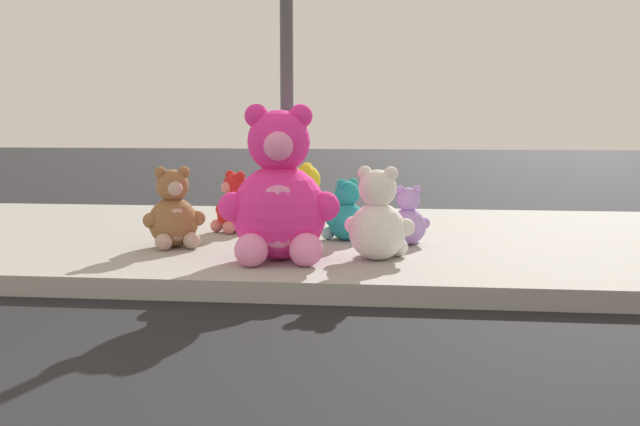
{
  "coord_description": "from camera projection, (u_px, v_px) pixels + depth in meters",
  "views": [
    {
      "loc": [
        2.03,
        -2.0,
        1.24
      ],
      "look_at": [
        1.37,
        3.6,
        0.55
      ],
      "focal_mm": 43.18,
      "sensor_mm": 36.0,
      "label": 1
    }
  ],
  "objects": [
    {
      "name": "plush_lavender",
      "position": [
        408.0,
        221.0,
        6.71
      ],
      "size": [
        0.4,
        0.36,
        0.52
      ],
      "color": "#B28CD8",
      "rests_on": "sidewalk"
    },
    {
      "name": "plush_teal",
      "position": [
        346.0,
        216.0,
        6.95
      ],
      "size": [
        0.4,
        0.39,
        0.56
      ],
      "color": "teal",
      "rests_on": "sidewalk"
    },
    {
      "name": "plush_red",
      "position": [
        234.0,
        208.0,
        7.45
      ],
      "size": [
        0.42,
        0.43,
        0.59
      ],
      "color": "red",
      "rests_on": "sidewalk"
    },
    {
      "name": "sidewalk",
      "position": [
        199.0,
        240.0,
        7.48
      ],
      "size": [
        28.0,
        4.4,
        0.15
      ],
      "primitive_type": "cube",
      "color": "#9E9B93",
      "rests_on": "ground_plane"
    },
    {
      "name": "plush_brown",
      "position": [
        174.0,
        215.0,
        6.56
      ],
      "size": [
        0.49,
        0.5,
        0.69
      ],
      "color": "olive",
      "rests_on": "sidewalk"
    },
    {
      "name": "plush_pink_large",
      "position": [
        279.0,
        198.0,
        5.92
      ],
      "size": [
        0.92,
        0.84,
        1.21
      ],
      "color": "#F22D93",
      "rests_on": "sidewalk"
    },
    {
      "name": "plush_yellow",
      "position": [
        304.0,
        205.0,
        7.38
      ],
      "size": [
        0.46,
        0.52,
        0.67
      ],
      "color": "yellow",
      "rests_on": "sidewalk"
    },
    {
      "name": "sign_pole",
      "position": [
        287.0,
        45.0,
        6.36
      ],
      "size": [
        0.56,
        0.11,
        3.2
      ],
      "color": "#4C4C51",
      "rests_on": "sidewalk"
    },
    {
      "name": "plush_white",
      "position": [
        378.0,
        222.0,
        5.98
      ],
      "size": [
        0.55,
        0.51,
        0.73
      ],
      "color": "white",
      "rests_on": "sidewalk"
    }
  ]
}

